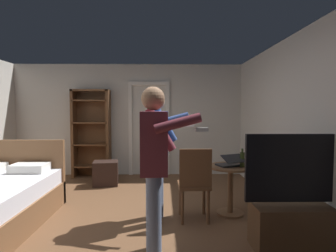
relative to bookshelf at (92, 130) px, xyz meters
The scene contains 13 objects.
ground_plane 2.94m from the bookshelf, 72.97° to the right, with size 6.16×6.16×0.00m, color brown.
wall_back 0.87m from the bookshelf, 15.74° to the left, with size 5.38×0.12×2.53m, color beige.
wall_right 4.34m from the bookshelf, 37.45° to the right, with size 0.12×5.84×2.53m, color beige.
doorway_frame 1.29m from the bookshelf, ahead, with size 0.93×0.08×2.13m.
bookshelf is the anchor object (origin of this frame).
tv_flatscreen 4.53m from the bookshelf, 46.65° to the right, with size 1.23×0.40×1.24m.
side_table 3.47m from the bookshelf, 41.55° to the right, with size 0.64×0.64×0.70m.
laptop 3.45m from the bookshelf, 42.20° to the right, with size 0.42×0.42×0.17m.
bottle_on_table 3.59m from the bookshelf, 41.02° to the right, with size 0.06×0.06×0.26m.
wooden_chair 3.26m from the bookshelf, 51.29° to the right, with size 0.43×0.43×0.99m.
person_blue_shirt 3.70m from the bookshelf, 65.90° to the right, with size 0.66×0.59×1.72m.
person_striped_shirt 2.90m from the bookshelf, 58.41° to the right, with size 0.63×0.67×1.72m.
suitcase_dark 1.17m from the bookshelf, 57.73° to the right, with size 0.48×0.38×0.47m, color black.
Camera 1 is at (0.80, -3.45, 1.49)m, focal length 29.17 mm.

